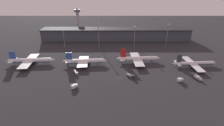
% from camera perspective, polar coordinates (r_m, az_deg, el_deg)
% --- Properties ---
extents(ground, '(600.00, 600.00, 0.00)m').
position_cam_1_polar(ground, '(148.45, 1.83, -4.87)').
color(ground, '#26262B').
extents(terminal_building, '(202.73, 20.74, 15.81)m').
position_cam_1_polar(terminal_building, '(245.90, 1.02, 9.41)').
color(terminal_building, '#3D424C').
rests_on(terminal_building, ground).
extents(airplane_0, '(47.78, 36.67, 13.42)m').
position_cam_1_polar(airplane_0, '(189.24, -25.29, 0.71)').
color(airplane_0, white).
rests_on(airplane_0, ground).
extents(airplane_1, '(44.40, 26.70, 13.09)m').
position_cam_1_polar(airplane_1, '(171.86, -9.14, 0.57)').
color(airplane_1, white).
rests_on(airplane_1, ground).
extents(airplane_2, '(45.94, 35.59, 14.49)m').
position_cam_1_polar(airplane_2, '(177.54, 8.29, 1.41)').
color(airplane_2, silver).
rests_on(airplane_2, ground).
extents(airplane_3, '(44.09, 35.47, 12.21)m').
position_cam_1_polar(airplane_3, '(184.62, 24.93, -0.07)').
color(airplane_3, silver).
rests_on(airplane_3, ground).
extents(service_vehicle_0, '(4.94, 6.57, 2.76)m').
position_cam_1_polar(service_vehicle_0, '(156.86, -11.93, -3.03)').
color(service_vehicle_0, '#9EA3A8').
rests_on(service_vehicle_0, ground).
extents(service_vehicle_1, '(6.89, 7.02, 3.22)m').
position_cam_1_polar(service_vehicle_1, '(148.93, 5.96, -4.12)').
color(service_vehicle_1, '#282D38').
rests_on(service_vehicle_1, ground).
extents(service_vehicle_2, '(5.01, 5.60, 3.29)m').
position_cam_1_polar(service_vehicle_2, '(136.85, -12.40, -7.43)').
color(service_vehicle_2, white).
rests_on(service_vehicle_2, ground).
extents(service_vehicle_3, '(5.57, 4.52, 3.32)m').
position_cam_1_polar(service_vehicle_3, '(152.29, 21.15, -5.10)').
color(service_vehicle_3, '#9EA3A8').
rests_on(service_vehicle_3, ground).
extents(service_vehicle_4, '(4.17, 7.34, 2.92)m').
position_cam_1_polar(service_vehicle_4, '(161.89, 26.01, -4.26)').
color(service_vehicle_4, '#9EA3A8').
rests_on(service_vehicle_4, ground).
extents(lamp_post_0, '(1.80, 1.80, 21.97)m').
position_cam_1_polar(lamp_post_0, '(222.23, -15.74, 8.47)').
color(lamp_post_0, slate).
rests_on(lamp_post_0, ground).
extents(lamp_post_1, '(1.80, 1.80, 29.23)m').
position_cam_1_polar(lamp_post_1, '(213.84, -4.61, 9.80)').
color(lamp_post_1, slate).
rests_on(lamp_post_1, ground).
extents(lamp_post_2, '(1.80, 1.80, 26.39)m').
position_cam_1_polar(lamp_post_2, '(215.40, 7.20, 9.37)').
color(lamp_post_2, slate).
rests_on(lamp_post_2, ground).
extents(lamp_post_3, '(1.80, 1.80, 29.18)m').
position_cam_1_polar(lamp_post_3, '(223.48, 17.44, 9.40)').
color(lamp_post_3, slate).
rests_on(lamp_post_3, ground).
extents(control_tower, '(9.00, 9.00, 37.78)m').
position_cam_1_polar(control_tower, '(292.21, -11.36, 14.29)').
color(control_tower, '#99999E').
rests_on(control_tower, ground).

